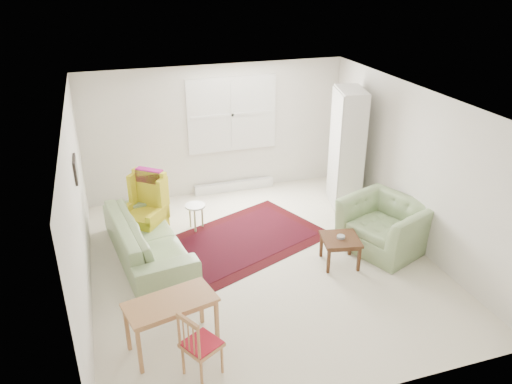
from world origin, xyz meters
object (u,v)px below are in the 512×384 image
object	(u,v)px
stool	(196,217)
cabinet	(347,149)
armchair	(386,221)
coffee_table	(340,251)
desk_chair	(202,343)
wingback_chair	(143,206)
sofa	(147,230)
desk	(172,324)

from	to	relation	value
stool	cabinet	world-z (taller)	cabinet
armchair	coffee_table	distance (m)	0.94
desk_chair	coffee_table	bearing A→B (deg)	-87.00
wingback_chair	stool	size ratio (longest dim) A/B	2.39
sofa	armchair	distance (m)	3.71
stool	cabinet	bearing A→B (deg)	2.35
cabinet	desk_chair	world-z (taller)	cabinet
coffee_table	cabinet	world-z (taller)	cabinet
coffee_table	stool	bearing A→B (deg)	136.96
sofa	stool	bearing A→B (deg)	-60.61
sofa	wingback_chair	world-z (taller)	wingback_chair
armchair	stool	world-z (taller)	armchair
stool	armchair	bearing A→B (deg)	-29.16
desk_chair	desk	bearing A→B (deg)	-5.17
armchair	desk	bearing A→B (deg)	-93.14
stool	desk	distance (m)	2.88
armchair	sofa	bearing A→B (deg)	-125.57
coffee_table	cabinet	xyz separation A→B (m)	(0.99, 1.85, 0.87)
armchair	desk_chair	world-z (taller)	armchair
wingback_chair	stool	bearing A→B (deg)	36.53
sofa	cabinet	bearing A→B (deg)	-86.00
coffee_table	stool	size ratio (longest dim) A/B	1.19
wingback_chair	desk_chair	distance (m)	3.33
coffee_table	desk_chair	world-z (taller)	desk_chair
cabinet	desk	distance (m)	4.73
coffee_table	desk_chair	xyz separation A→B (m)	(-2.44, -1.56, 0.20)
coffee_table	armchair	bearing A→B (deg)	13.14
wingback_chair	armchair	bearing A→B (deg)	15.33
coffee_table	desk	bearing A→B (deg)	-159.12
sofa	armchair	bearing A→B (deg)	-111.27
desk	stool	bearing A→B (deg)	73.17
stool	wingback_chair	bearing A→B (deg)	177.75
desk	sofa	bearing A→B (deg)	91.16
sofa	cabinet	world-z (taller)	cabinet
desk_chair	armchair	bearing A→B (deg)	-91.57
desk	desk_chair	world-z (taller)	desk_chair
stool	desk_chair	size ratio (longest dim) A/B	0.54
wingback_chair	desk_chair	xyz separation A→B (m)	(0.27, -3.32, -0.12)
sofa	armchair	xyz separation A→B (m)	(3.60, -0.86, 0.01)
armchair	cabinet	size ratio (longest dim) A/B	0.56
stool	desk_chair	xyz separation A→B (m)	(-0.59, -3.29, 0.20)
wingback_chair	coffee_table	size ratio (longest dim) A/B	2.01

